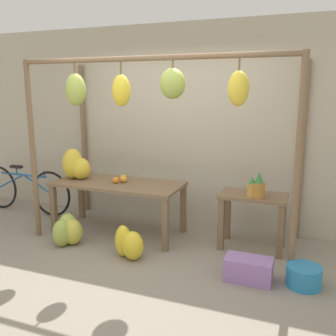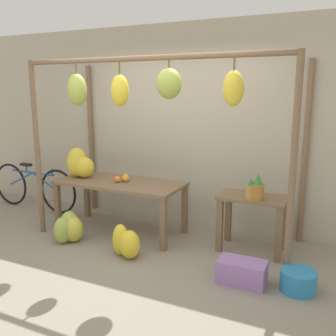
{
  "view_description": "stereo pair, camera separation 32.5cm",
  "coord_description": "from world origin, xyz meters",
  "px_view_note": "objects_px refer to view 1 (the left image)",
  "views": [
    {
      "loc": [
        1.72,
        -3.39,
        1.9
      ],
      "look_at": [
        0.07,
        0.86,
        0.95
      ],
      "focal_mm": 40.0,
      "sensor_mm": 36.0,
      "label": 1
    },
    {
      "loc": [
        2.01,
        -3.26,
        1.9
      ],
      "look_at": [
        0.07,
        0.86,
        0.95
      ],
      "focal_mm": 40.0,
      "sensor_mm": 36.0,
      "label": 2
    }
  ],
  "objects_px": {
    "orange_pile": "(122,179)",
    "blue_bucket": "(304,276)",
    "banana_pile_on_table": "(76,166)",
    "banana_pile_ground_right": "(129,244)",
    "parked_bicycle": "(24,189)",
    "fruit_crate_white": "(248,269)",
    "pineapple_cluster": "(256,188)",
    "banana_pile_ground_left": "(67,231)"
  },
  "relations": [
    {
      "from": "orange_pile",
      "to": "pineapple_cluster",
      "type": "xyz_separation_m",
      "value": [
        1.76,
        -0.02,
        0.06
      ]
    },
    {
      "from": "banana_pile_ground_left",
      "to": "fruit_crate_white",
      "type": "xyz_separation_m",
      "value": [
        2.27,
        -0.1,
        -0.06
      ]
    },
    {
      "from": "blue_bucket",
      "to": "orange_pile",
      "type": "bearing_deg",
      "value": 164.65
    },
    {
      "from": "orange_pile",
      "to": "banana_pile_ground_right",
      "type": "bearing_deg",
      "value": -57.51
    },
    {
      "from": "parked_bicycle",
      "to": "pineapple_cluster",
      "type": "bearing_deg",
      "value": -3.64
    },
    {
      "from": "banana_pile_ground_right",
      "to": "fruit_crate_white",
      "type": "distance_m",
      "value": 1.37
    },
    {
      "from": "blue_bucket",
      "to": "banana_pile_on_table",
      "type": "bearing_deg",
      "value": 168.97
    },
    {
      "from": "orange_pile",
      "to": "fruit_crate_white",
      "type": "height_order",
      "value": "orange_pile"
    },
    {
      "from": "banana_pile_on_table",
      "to": "banana_pile_ground_right",
      "type": "relative_size",
      "value": 1.07
    },
    {
      "from": "banana_pile_on_table",
      "to": "banana_pile_ground_right",
      "type": "distance_m",
      "value": 1.49
    },
    {
      "from": "fruit_crate_white",
      "to": "banana_pile_on_table",
      "type": "bearing_deg",
      "value": 164.94
    },
    {
      "from": "banana_pile_on_table",
      "to": "orange_pile",
      "type": "xyz_separation_m",
      "value": [
        0.69,
        0.05,
        -0.14
      ]
    },
    {
      "from": "banana_pile_ground_right",
      "to": "fruit_crate_white",
      "type": "height_order",
      "value": "banana_pile_ground_right"
    },
    {
      "from": "banana_pile_ground_left",
      "to": "parked_bicycle",
      "type": "xyz_separation_m",
      "value": [
        -1.4,
        0.83,
        0.19
      ]
    },
    {
      "from": "pineapple_cluster",
      "to": "parked_bicycle",
      "type": "height_order",
      "value": "pineapple_cluster"
    },
    {
      "from": "blue_bucket",
      "to": "fruit_crate_white",
      "type": "bearing_deg",
      "value": -171.15
    },
    {
      "from": "banana_pile_ground_right",
      "to": "orange_pile",
      "type": "bearing_deg",
      "value": 122.49
    },
    {
      "from": "banana_pile_on_table",
      "to": "parked_bicycle",
      "type": "distance_m",
      "value": 1.31
    },
    {
      "from": "banana_pile_ground_right",
      "to": "fruit_crate_white",
      "type": "bearing_deg",
      "value": -0.9
    },
    {
      "from": "orange_pile",
      "to": "blue_bucket",
      "type": "bearing_deg",
      "value": -15.35
    },
    {
      "from": "banana_pile_ground_right",
      "to": "blue_bucket",
      "type": "bearing_deg",
      "value": 1.84
    },
    {
      "from": "blue_bucket",
      "to": "banana_pile_ground_right",
      "type": "bearing_deg",
      "value": -178.16
    },
    {
      "from": "banana_pile_on_table",
      "to": "pineapple_cluster",
      "type": "height_order",
      "value": "banana_pile_on_table"
    },
    {
      "from": "banana_pile_on_table",
      "to": "pineapple_cluster",
      "type": "relative_size",
      "value": 1.51
    },
    {
      "from": "fruit_crate_white",
      "to": "blue_bucket",
      "type": "height_order",
      "value": "fruit_crate_white"
    },
    {
      "from": "orange_pile",
      "to": "banana_pile_ground_right",
      "type": "distance_m",
      "value": 1.01
    },
    {
      "from": "orange_pile",
      "to": "blue_bucket",
      "type": "distance_m",
      "value": 2.51
    },
    {
      "from": "banana_pile_ground_right",
      "to": "banana_pile_on_table",
      "type": "bearing_deg",
      "value": 150.13
    },
    {
      "from": "parked_bicycle",
      "to": "banana_pile_on_table",
      "type": "bearing_deg",
      "value": -12.51
    },
    {
      "from": "pineapple_cluster",
      "to": "orange_pile",
      "type": "bearing_deg",
      "value": 179.24
    },
    {
      "from": "banana_pile_on_table",
      "to": "blue_bucket",
      "type": "relative_size",
      "value": 1.35
    },
    {
      "from": "banana_pile_ground_right",
      "to": "fruit_crate_white",
      "type": "relative_size",
      "value": 0.91
    },
    {
      "from": "fruit_crate_white",
      "to": "pineapple_cluster",
      "type": "bearing_deg",
      "value": 94.34
    },
    {
      "from": "orange_pile",
      "to": "parked_bicycle",
      "type": "height_order",
      "value": "orange_pile"
    },
    {
      "from": "pineapple_cluster",
      "to": "fruit_crate_white",
      "type": "relative_size",
      "value": 0.64
    },
    {
      "from": "banana_pile_on_table",
      "to": "fruit_crate_white",
      "type": "xyz_separation_m",
      "value": [
        2.5,
        -0.67,
        -0.77
      ]
    },
    {
      "from": "parked_bicycle",
      "to": "blue_bucket",
      "type": "bearing_deg",
      "value": -11.44
    },
    {
      "from": "banana_pile_on_table",
      "to": "pineapple_cluster",
      "type": "xyz_separation_m",
      "value": [
        2.44,
        0.03,
        -0.09
      ]
    },
    {
      "from": "fruit_crate_white",
      "to": "orange_pile",
      "type": "bearing_deg",
      "value": 158.2
    },
    {
      "from": "banana_pile_on_table",
      "to": "banana_pile_ground_left",
      "type": "relative_size",
      "value": 1.16
    },
    {
      "from": "banana_pile_on_table",
      "to": "fruit_crate_white",
      "type": "bearing_deg",
      "value": -15.06
    },
    {
      "from": "blue_bucket",
      "to": "parked_bicycle",
      "type": "xyz_separation_m",
      "value": [
        -4.2,
        0.85,
        0.26
      ]
    }
  ]
}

